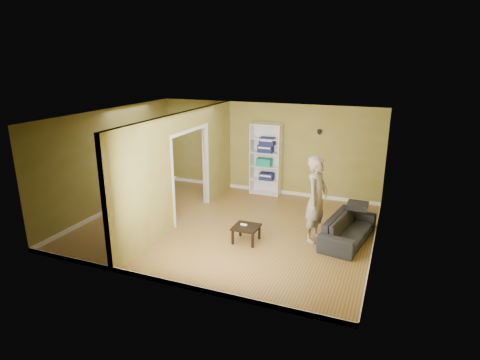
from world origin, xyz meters
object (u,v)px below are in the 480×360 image
sofa (349,225)px  bookshelf (266,159)px  chair_near (137,197)px  chair_left (123,186)px  dining_table (146,180)px  chair_far (163,184)px  person (317,192)px  coffee_table (246,228)px

sofa → bookshelf: (-2.65, 2.36, 0.67)m
sofa → chair_near: chair_near is taller
chair_left → chair_near: chair_near is taller
bookshelf → chair_left: 4.04m
dining_table → chair_left: bearing=175.7°
chair_left → chair_far: chair_far is taller
sofa → chair_left: size_ratio=2.04×
person → chair_near: bearing=104.0°
chair_left → coffee_table: bearing=98.1°
sofa → chair_left: (-6.01, 0.17, 0.10)m
dining_table → chair_near: chair_near is taller
bookshelf → chair_left: size_ratio=2.21×
chair_far → bookshelf: bearing=-160.5°
person → chair_far: (-4.41, 0.95, -0.63)m
dining_table → chair_near: bearing=-78.0°
coffee_table → chair_near: 3.09m
chair_left → chair_near: (0.92, -0.65, 0.03)m
bookshelf → chair_near: (-2.43, -2.83, -0.53)m
chair_left → chair_far: (0.91, 0.54, 0.00)m
person → dining_table: person is taller
sofa → chair_near: 5.11m
bookshelf → dining_table: bookshelf is taller
sofa → chair_far: (-5.10, 0.71, 0.11)m
coffee_table → bookshelf: bearing=101.0°
person → coffee_table: bearing=126.5°
person → chair_left: size_ratio=2.35×
bookshelf → coffee_table: bearing=-79.0°
person → chair_left: 5.38m
chair_near → chair_far: chair_near is taller
chair_near → person: bearing=-17.1°
bookshelf → chair_far: bearing=-146.1°
dining_table → chair_left: size_ratio=1.40×
chair_near → dining_table: bearing=81.9°
bookshelf → chair_left: bearing=-146.9°
chair_left → dining_table: bearing=108.7°
sofa → coffee_table: (-2.02, -0.88, -0.06)m
coffee_table → chair_left: size_ratio=0.58×
sofa → chair_far: bearing=91.7°
person → coffee_table: size_ratio=4.08×
chair_left → person: bearing=108.5°
person → chair_near: (-4.40, -0.23, -0.60)m
coffee_table → chair_far: (-3.07, 1.59, 0.16)m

